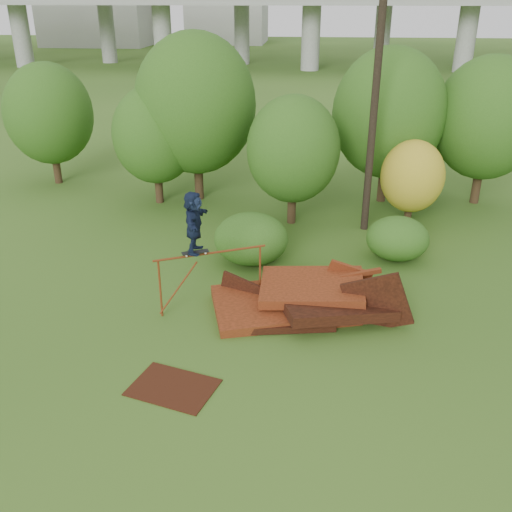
# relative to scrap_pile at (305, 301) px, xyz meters

# --- Properties ---
(ground) EXTENTS (240.00, 240.00, 0.00)m
(ground) POSITION_rel_scrap_pile_xyz_m (-0.66, -1.72, -0.37)
(ground) COLOR #2D5116
(ground) RESTS_ON ground
(scrap_pile) EXTENTS (5.90, 3.44, 2.06)m
(scrap_pile) POSITION_rel_scrap_pile_xyz_m (0.00, 0.00, 0.00)
(scrap_pile) COLOR #3F1C0B
(scrap_pile) RESTS_ON ground
(grind_rail) EXTENTS (3.01, 1.44, 1.79)m
(grind_rail) POSITION_rel_scrap_pile_xyz_m (-2.73, -0.00, 0.96)
(grind_rail) COLOR maroon
(grind_rail) RESTS_ON ground
(skateboard) EXTENTS (0.78, 0.50, 0.08)m
(skateboard) POSITION_rel_scrap_pile_xyz_m (-3.13, -0.18, 1.48)
(skateboard) COLOR black
(skateboard) RESTS_ON grind_rail
(skater) EXTENTS (0.53, 1.64, 1.77)m
(skater) POSITION_rel_scrap_pile_xyz_m (-3.13, -0.18, 2.38)
(skater) COLOR #151F39
(skater) RESTS_ON skateboard
(flat_plate) EXTENTS (2.24, 1.87, 0.03)m
(flat_plate) POSITION_rel_scrap_pile_xyz_m (-3.01, -3.85, -0.36)
(flat_plate) COLOR #35160B
(flat_plate) RESTS_ON ground
(tree_0) EXTENTS (3.61, 3.61, 5.09)m
(tree_0) POSITION_rel_scrap_pile_xyz_m (-6.63, 9.05, 2.64)
(tree_0) COLOR black
(tree_0) RESTS_ON ground
(tree_1) EXTENTS (5.15, 5.15, 7.17)m
(tree_1) POSITION_rel_scrap_pile_xyz_m (-4.97, 9.73, 3.83)
(tree_1) COLOR black
(tree_1) RESTS_ON ground
(tree_2) EXTENTS (3.61, 3.61, 5.08)m
(tree_2) POSITION_rel_scrap_pile_xyz_m (-0.70, 7.14, 2.63)
(tree_2) COLOR black
(tree_2) RESTS_ON ground
(tree_3) EXTENTS (4.76, 4.76, 6.61)m
(tree_3) POSITION_rel_scrap_pile_xyz_m (3.18, 10.21, 3.49)
(tree_3) COLOR black
(tree_3) RESTS_ON ground
(tree_4) EXTENTS (2.47, 2.47, 3.41)m
(tree_4) POSITION_rel_scrap_pile_xyz_m (3.95, 7.44, 1.61)
(tree_4) COLOR black
(tree_4) RESTS_ON ground
(tree_5) EXTENTS (4.48, 4.48, 6.29)m
(tree_5) POSITION_rel_scrap_pile_xyz_m (7.28, 10.38, 3.34)
(tree_5) COLOR black
(tree_5) RESTS_ON ground
(tree_6) EXTENTS (4.08, 4.08, 5.70)m
(tree_6) POSITION_rel_scrap_pile_xyz_m (-12.30, 11.38, 2.97)
(tree_6) COLOR black
(tree_6) RESTS_ON ground
(shrub_left) EXTENTS (2.53, 2.34, 1.75)m
(shrub_left) POSITION_rel_scrap_pile_xyz_m (-1.92, 3.23, 0.50)
(shrub_left) COLOR #224512
(shrub_left) RESTS_ON ground
(shrub_right) EXTENTS (2.15, 1.97, 1.52)m
(shrub_right) POSITION_rel_scrap_pile_xyz_m (3.08, 4.02, 0.39)
(shrub_right) COLOR #224512
(shrub_right) RESTS_ON ground
(utility_pole) EXTENTS (1.40, 0.28, 9.91)m
(utility_pole) POSITION_rel_scrap_pile_xyz_m (2.19, 6.74, 4.66)
(utility_pole) COLOR black
(utility_pole) RESTS_ON ground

